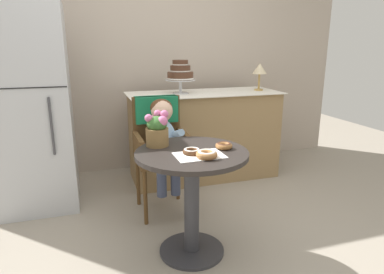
{
  "coord_description": "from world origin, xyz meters",
  "views": [
    {
      "loc": [
        -0.62,
        -1.94,
        1.37
      ],
      "look_at": [
        0.05,
        0.15,
        0.77
      ],
      "focal_mm": 31.78,
      "sensor_mm": 36.0,
      "label": 1
    }
  ],
  "objects": [
    {
      "name": "cafe_table",
      "position": [
        0.0,
        0.0,
        0.51
      ],
      "size": [
        0.72,
        0.72,
        0.72
      ],
      "color": "#282321",
      "rests_on": "ground"
    },
    {
      "name": "ground_plane",
      "position": [
        0.0,
        0.0,
        0.0
      ],
      "size": [
        8.0,
        8.0,
        0.0
      ],
      "primitive_type": "plane",
      "color": "gray"
    },
    {
      "name": "donut_mid",
      "position": [
        0.04,
        -0.15,
        0.74
      ],
      "size": [
        0.13,
        0.13,
        0.05
      ],
      "color": "#AD7542",
      "rests_on": "cafe_table"
    },
    {
      "name": "back_wall",
      "position": [
        0.0,
        1.85,
        1.35
      ],
      "size": [
        4.8,
        0.1,
        2.7
      ],
      "primitive_type": "cube",
      "color": "#B2A393",
      "rests_on": "ground"
    },
    {
      "name": "donut_side",
      "position": [
        0.22,
        -0.01,
        0.74
      ],
      "size": [
        0.11,
        0.11,
        0.04
      ],
      "color": "#936033",
      "rests_on": "cafe_table"
    },
    {
      "name": "paper_napkin",
      "position": [
        0.02,
        -0.1,
        0.72
      ],
      "size": [
        0.3,
        0.21,
        0.0
      ],
      "primitive_type": "cube",
      "rotation": [
        0.0,
        0.0,
        0.02
      ],
      "color": "white",
      "rests_on": "cafe_table"
    },
    {
      "name": "tiered_cake_stand",
      "position": [
        0.3,
        1.3,
        1.1
      ],
      "size": [
        0.3,
        0.3,
        0.33
      ],
      "color": "silver",
      "rests_on": "display_counter"
    },
    {
      "name": "wicker_chair",
      "position": [
        -0.05,
        0.74,
        0.64
      ],
      "size": [
        0.42,
        0.45,
        0.95
      ],
      "rotation": [
        0.0,
        0.0,
        0.09
      ],
      "color": "brown",
      "rests_on": "ground"
    },
    {
      "name": "flower_vase",
      "position": [
        -0.18,
        0.19,
        0.83
      ],
      "size": [
        0.16,
        0.15,
        0.24
      ],
      "color": "brown",
      "rests_on": "cafe_table"
    },
    {
      "name": "donut_front",
      "position": [
        -0.02,
        -0.06,
        0.74
      ],
      "size": [
        0.11,
        0.11,
        0.04
      ],
      "color": "#4C2D19",
      "rests_on": "cafe_table"
    },
    {
      "name": "display_counter",
      "position": [
        0.55,
        1.3,
        0.45
      ],
      "size": [
        1.56,
        0.62,
        0.9
      ],
      "color": "#93754C",
      "rests_on": "ground"
    },
    {
      "name": "table_lamp",
      "position": [
        1.15,
        1.28,
        1.12
      ],
      "size": [
        0.15,
        0.15,
        0.28
      ],
      "color": "#B28C47",
      "rests_on": "display_counter"
    },
    {
      "name": "seated_child",
      "position": [
        -0.05,
        0.59,
        0.68
      ],
      "size": [
        0.27,
        0.32,
        0.73
      ],
      "color": "#8CADCC",
      "rests_on": "ground"
    },
    {
      "name": "refrigerator",
      "position": [
        -1.05,
        1.1,
        0.85
      ],
      "size": [
        0.64,
        0.63,
        1.7
      ],
      "color": "#B7BABF",
      "rests_on": "ground"
    }
  ]
}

